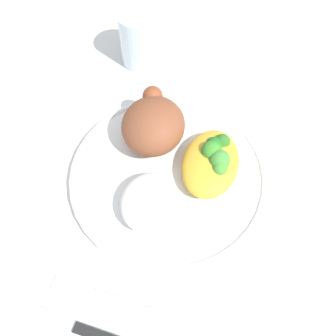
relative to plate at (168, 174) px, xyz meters
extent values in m
plane|color=silver|center=(0.00, 0.00, -0.01)|extent=(2.00, 2.00, 0.00)
cylinder|color=white|center=(0.00, 0.00, 0.00)|extent=(0.28, 0.28, 0.01)
torus|color=white|center=(0.00, 0.00, 0.00)|extent=(0.28, 0.28, 0.01)
ellipsoid|color=brown|center=(0.05, 0.04, 0.04)|extent=(0.10, 0.09, 0.07)
sphere|color=brown|center=(0.09, 0.05, 0.05)|extent=(0.03, 0.03, 0.03)
ellipsoid|color=white|center=(-0.06, 0.01, 0.02)|extent=(0.09, 0.08, 0.03)
ellipsoid|color=gold|center=(0.02, -0.05, 0.02)|extent=(0.11, 0.08, 0.03)
sphere|color=#2D762F|center=(0.02, -0.06, 0.03)|extent=(0.02, 0.02, 0.02)
sphere|color=#3C8C2C|center=(0.03, -0.05, 0.03)|extent=(0.03, 0.03, 0.03)
sphere|color=#479433|center=(0.01, -0.07, 0.03)|extent=(0.02, 0.02, 0.02)
sphere|color=#3C8742|center=(0.03, -0.06, 0.03)|extent=(0.02, 0.02, 0.02)
sphere|color=#247627|center=(0.05, -0.05, 0.03)|extent=(0.03, 0.03, 0.03)
sphere|color=#459337|center=(0.02, -0.07, 0.03)|extent=(0.03, 0.03, 0.03)
sphere|color=#307224|center=(0.05, -0.06, 0.03)|extent=(0.02, 0.02, 0.02)
cube|color=#B2B2B7|center=(-0.18, 0.01, -0.01)|extent=(0.01, 0.11, 0.01)
cube|color=#B2B2B7|center=(-0.18, 0.08, -0.01)|extent=(0.02, 0.03, 0.00)
cube|color=#B2B2B7|center=(-0.22, 0.10, -0.01)|extent=(0.02, 0.11, 0.00)
cylinder|color=silver|center=(0.22, 0.11, 0.04)|extent=(0.07, 0.07, 0.09)
cube|color=white|center=(0.22, -0.07, -0.01)|extent=(0.10, 0.11, 0.00)
camera|label=1|loc=(-0.23, -0.07, 0.43)|focal=37.00mm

